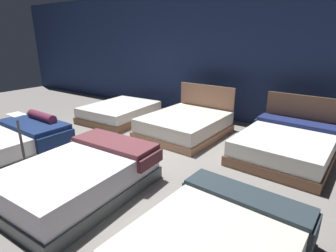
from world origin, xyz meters
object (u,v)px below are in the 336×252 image
Objects in this scene: bed_0 at (6,144)px; bed_5 at (287,145)px; bed_4 at (185,124)px; price_sign at (24,153)px; bed_1 at (81,176)px; bed_2 at (217,245)px; bed_3 at (120,112)px.

bed_0 is 5.42m from bed_5.
bed_4 is 0.96× the size of bed_5.
bed_0 is at bearing -123.14° from bed_4.
bed_5 is 1.99× the size of price_sign.
bed_0 is 2.27m from bed_1.
bed_2 is at bearing -3.58° from bed_1.
bed_2 is at bearing -37.55° from bed_3.
price_sign is at bearing -173.54° from bed_2.
bed_2 is 3.86m from bed_4.
bed_5 is at bearing -2.01° from bed_3.
bed_2 is (2.19, -0.04, -0.06)m from bed_1.
bed_3 is (-4.41, 3.07, -0.00)m from bed_2.
bed_2 is 3.36m from price_sign.
bed_2 is at bearing -51.60° from bed_4.
bed_0 is 1.05× the size of bed_4.
bed_1 is 1.10× the size of bed_2.
bed_0 is at bearing 168.90° from price_sign.
bed_1 is 3.07m from bed_4.
bed_4 reaches higher than bed_2.
bed_2 is 0.98× the size of bed_3.
bed_5 reaches higher than bed_2.
bed_4 is at bearing -176.52° from bed_5.
bed_3 is (0.05, 3.04, -0.05)m from bed_0.
bed_5 is at bearing 2.47° from bed_4.
bed_5 is (2.19, 3.08, -0.02)m from bed_1.
bed_2 is 3.12m from bed_5.
price_sign is (1.06, -3.25, 0.21)m from bed_3.
bed_1 reaches higher than bed_3.
bed_0 reaches higher than bed_3.
bed_5 reaches higher than bed_3.
bed_5 is (-0.01, 3.12, 0.04)m from bed_2.
bed_2 reaches higher than bed_3.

